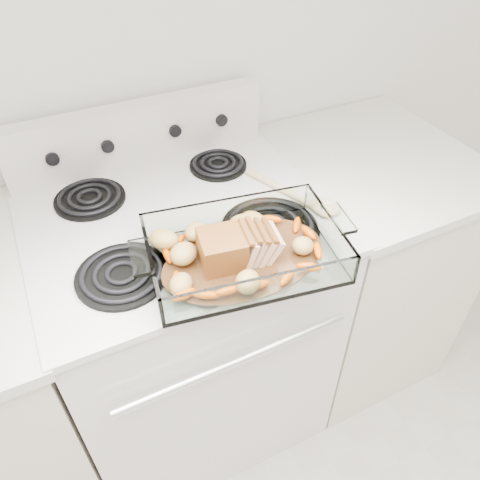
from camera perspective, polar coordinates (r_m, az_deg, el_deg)
name	(u,v)px	position (r m, az deg, el deg)	size (l,w,h in m)	color
electric_range	(189,323)	(1.56, -6.20, -9.98)	(0.78, 0.70, 1.12)	silver
counter_right	(355,263)	(1.81, 13.83, -2.74)	(0.58, 0.68, 0.93)	beige
baking_dish	(244,254)	(1.06, 0.48, -1.72)	(0.42, 0.28, 0.08)	white
pork_roast	(233,249)	(1.04, -0.80, -1.15)	(0.18, 0.10, 0.08)	brown
roast_vegetables	(235,243)	(1.08, -0.56, -0.35)	(0.36, 0.19, 0.04)	#C93E00
wooden_spoon	(306,199)	(1.27, 8.06, 5.02)	(0.15, 0.29, 0.02)	#CCB18E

